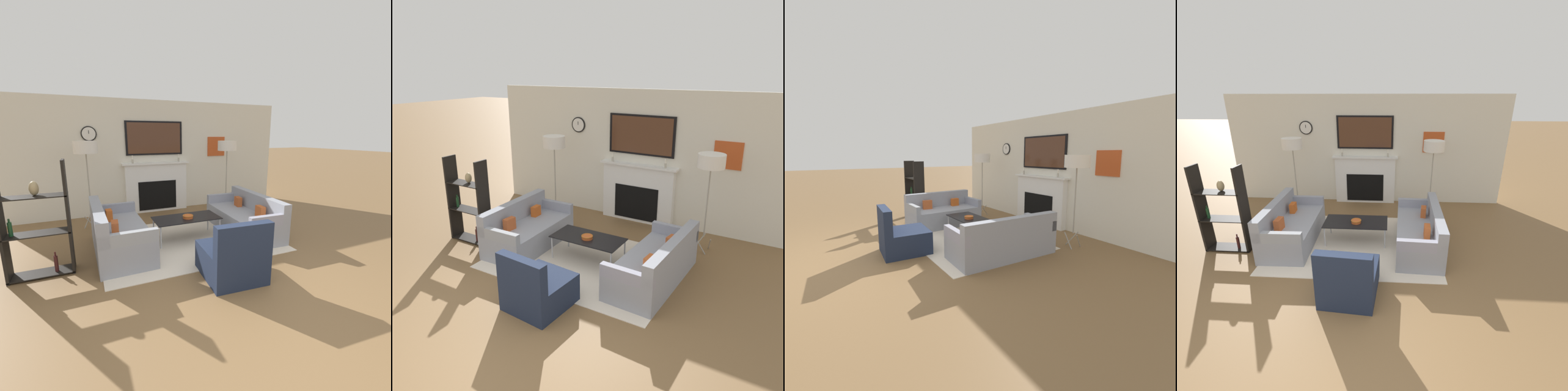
# 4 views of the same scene
# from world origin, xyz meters

# --- Properties ---
(ground_plane) EXTENTS (60.00, 60.00, 0.00)m
(ground_plane) POSITION_xyz_m (0.00, 0.00, 0.00)
(ground_plane) COLOR brown
(fireplace_wall) EXTENTS (6.93, 0.28, 2.70)m
(fireplace_wall) POSITION_xyz_m (0.00, 4.74, 1.23)
(fireplace_wall) COLOR silver
(fireplace_wall) RESTS_ON ground_plane
(area_rug) EXTENTS (3.06, 2.25, 0.01)m
(area_rug) POSITION_xyz_m (0.00, 2.52, 0.01)
(area_rug) COLOR beige
(area_rug) RESTS_ON ground_plane
(couch_left) EXTENTS (0.86, 1.73, 0.80)m
(couch_left) POSITION_xyz_m (-1.22, 2.52, 0.29)
(couch_left) COLOR #8E929D
(couch_left) RESTS_ON ground_plane
(couch_right) EXTENTS (0.85, 1.86, 0.75)m
(couch_right) POSITION_xyz_m (1.22, 2.52, 0.27)
(couch_right) COLOR #8E929D
(couch_right) RESTS_ON ground_plane
(armchair) EXTENTS (0.81, 0.85, 0.85)m
(armchair) POSITION_xyz_m (0.09, 1.10, 0.27)
(armchair) COLOR #1D273E
(armchair) RESTS_ON ground_plane
(coffee_table) EXTENTS (1.19, 0.58, 0.42)m
(coffee_table) POSITION_xyz_m (0.01, 2.59, 0.39)
(coffee_table) COLOR black
(coffee_table) RESTS_ON ground_plane
(decorative_bowl) EXTENTS (0.19, 0.19, 0.06)m
(decorative_bowl) POSITION_xyz_m (0.02, 2.54, 0.45)
(decorative_bowl) COLOR #BF5322
(decorative_bowl) RESTS_ON coffee_table
(floor_lamp_left) EXTENTS (0.45, 0.45, 1.78)m
(floor_lamp_left) POSITION_xyz_m (-1.58, 3.93, 1.63)
(floor_lamp_left) COLOR #9E998E
(floor_lamp_left) RESTS_ON ground_plane
(floor_lamp_right) EXTENTS (0.45, 0.45, 1.75)m
(floor_lamp_right) POSITION_xyz_m (1.58, 3.93, 1.61)
(floor_lamp_right) COLOR #9E998E
(floor_lamp_right) RESTS_ON ground_plane
(shelf_unit) EXTENTS (0.82, 0.28, 1.58)m
(shelf_unit) POSITION_xyz_m (-2.27, 2.17, 0.76)
(shelf_unit) COLOR black
(shelf_unit) RESTS_ON ground_plane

